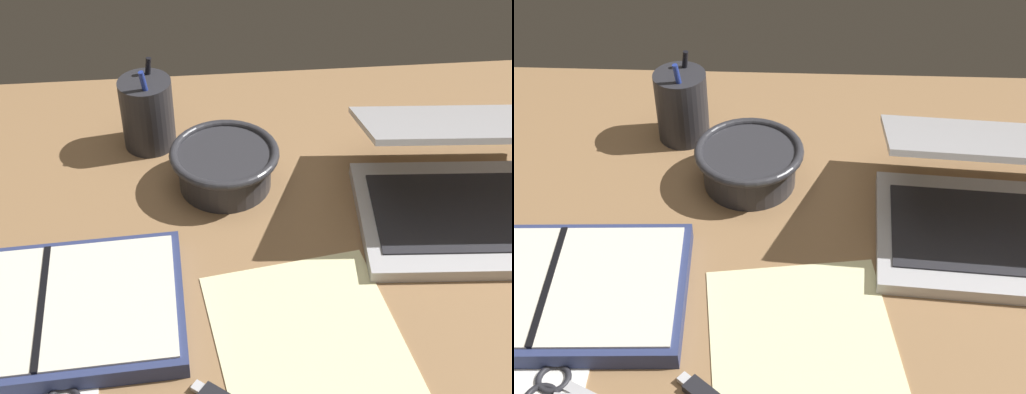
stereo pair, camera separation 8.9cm
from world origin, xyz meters
TOP-DOWN VIEW (x-y plane):
  - desk_top at (0.00, 0.00)cm, footprint 140.00×100.00cm
  - laptop at (32.89, 11.23)cm, footprint 32.51×29.37cm
  - bowl at (-0.15, 19.99)cm, footprint 15.38×15.38cm
  - pen_cup at (-10.84, 30.80)cm, footprint 7.84×7.84cm
  - planner at (-22.45, -2.95)cm, footprint 33.47×22.31cm
  - paper_sheet_front at (8.24, -11.15)cm, footprint 25.12×32.19cm

SIDE VIEW (x-z plane):
  - desk_top at x=0.00cm, z-range 0.00..2.00cm
  - paper_sheet_front at x=8.24cm, z-range 2.00..2.16cm
  - planner at x=-22.45cm, z-range 1.91..4.79cm
  - bowl at x=-0.15cm, z-range 2.34..8.47cm
  - laptop at x=32.89cm, z-range -1.46..14.96cm
  - pen_cup at x=-10.84cm, z-range 0.53..14.52cm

